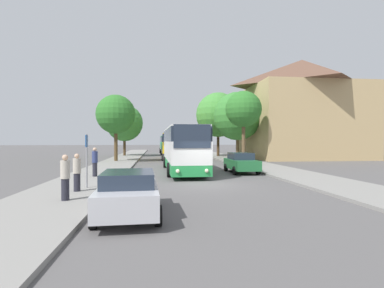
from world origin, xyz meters
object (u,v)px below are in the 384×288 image
(bus_stop_sign, at_px, (87,154))
(pedestrian_waiting_near, at_px, (77,172))
(bus_front, at_px, (183,148))
(parked_car_left_curb, at_px, (129,192))
(parked_car_right_near, at_px, (241,162))
(tree_left_far, at_px, (124,123))
(bus_rear, at_px, (167,144))
(tree_right_far, at_px, (244,109))
(tree_left_near, at_px, (116,114))
(pedestrian_waiting_far, at_px, (95,162))
(tree_right_near, at_px, (218,115))
(tree_right_mid, at_px, (237,116))
(pedestrian_walking_back, at_px, (65,177))
(bus_middle, at_px, (173,146))

(bus_stop_sign, distance_m, pedestrian_waiting_near, 1.33)
(bus_front, relative_size, parked_car_left_curb, 2.70)
(parked_car_right_near, distance_m, tree_left_far, 28.23)
(bus_rear, height_order, parked_car_left_curb, bus_rear)
(bus_front, bearing_deg, tree_right_far, 50.18)
(parked_car_right_near, bearing_deg, tree_left_near, -49.38)
(tree_left_far, bearing_deg, parked_car_left_curb, -83.92)
(bus_front, bearing_deg, bus_rear, 89.54)
(parked_car_left_curb, bearing_deg, bus_stop_sign, 113.05)
(parked_car_right_near, relative_size, pedestrian_waiting_far, 2.26)
(pedestrian_waiting_far, height_order, tree_right_near, tree_right_near)
(bus_rear, relative_size, tree_left_far, 1.40)
(parked_car_left_curb, distance_m, tree_right_mid, 31.73)
(bus_rear, xyz_separation_m, tree_left_near, (-6.70, -20.44, 3.74))
(bus_stop_sign, distance_m, tree_left_near, 20.33)
(tree_left_near, bearing_deg, pedestrian_waiting_near, -87.33)
(bus_rear, relative_size, tree_right_mid, 1.26)
(parked_car_left_curb, bearing_deg, tree_left_near, 96.09)
(bus_front, distance_m, tree_left_far, 25.15)
(bus_front, distance_m, pedestrian_walking_back, 13.08)
(parked_car_left_curb, height_order, tree_right_mid, tree_right_mid)
(parked_car_right_near, xyz_separation_m, tree_right_near, (2.79, 21.92, 5.57))
(bus_rear, relative_size, tree_right_far, 1.38)
(bus_middle, relative_size, tree_left_far, 1.47)
(bus_stop_sign, bearing_deg, parked_car_right_near, 35.19)
(pedestrian_walking_back, height_order, tree_right_near, tree_right_near)
(pedestrian_waiting_near, height_order, tree_right_near, tree_right_near)
(parked_car_right_near, relative_size, tree_left_far, 0.54)
(bus_front, relative_size, bus_middle, 1.04)
(bus_stop_sign, distance_m, tree_right_far, 23.16)
(pedestrian_waiting_far, xyz_separation_m, tree_left_far, (-0.95, 27.70, 4.13))
(pedestrian_waiting_far, bearing_deg, tree_right_near, -138.68)
(parked_car_left_curb, height_order, tree_right_far, tree_right_far)
(pedestrian_walking_back, bearing_deg, parked_car_left_curb, -15.35)
(pedestrian_waiting_far, distance_m, tree_left_near, 15.85)
(pedestrian_walking_back, relative_size, tree_right_far, 0.22)
(bus_middle, distance_m, bus_stop_sign, 25.59)
(bus_rear, bearing_deg, tree_left_near, -108.89)
(bus_middle, xyz_separation_m, pedestrian_walking_back, (-5.78, -28.15, -0.75))
(parked_car_right_near, distance_m, bus_stop_sign, 12.26)
(bus_front, distance_m, tree_right_near, 22.11)
(tree_right_mid, bearing_deg, bus_stop_sign, -121.14)
(bus_front, distance_m, bus_stop_sign, 10.21)
(bus_middle, bearing_deg, parked_car_left_curb, -93.64)
(bus_rear, distance_m, tree_left_near, 21.84)
(bus_middle, relative_size, tree_right_near, 1.22)
(tree_left_near, height_order, tree_right_mid, tree_right_mid)
(bus_rear, relative_size, pedestrian_waiting_far, 5.89)
(pedestrian_walking_back, xyz_separation_m, tree_right_mid, (14.41, 26.88, 4.69))
(bus_rear, xyz_separation_m, pedestrian_walking_back, (-5.62, -43.61, -0.71))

